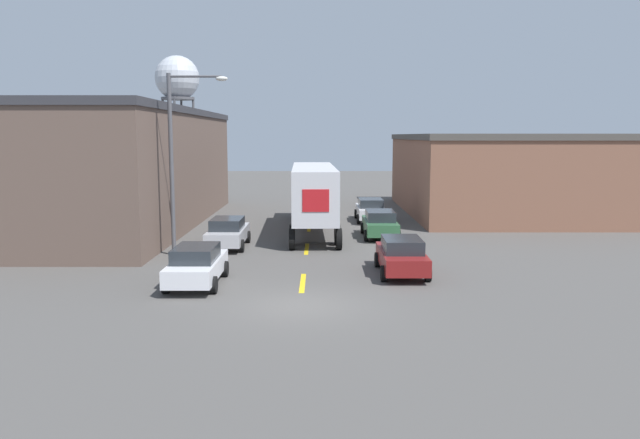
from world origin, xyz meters
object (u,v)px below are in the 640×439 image
object	(u,v)px
semi_truck	(310,192)
street_lamp	(175,151)
water_tower	(174,80)
parked_car_right_mid	(377,223)
parked_car_right_near	(399,255)
parked_car_right_far	(367,209)
parked_car_left_far	(225,232)
parked_car_left_near	(194,265)

from	to	relation	value
semi_truck	street_lamp	bearing A→B (deg)	-131.17
water_tower	parked_car_right_mid	bearing A→B (deg)	-64.27
water_tower	street_lamp	distance (m)	50.02
parked_car_right_near	water_tower	world-z (taller)	water_tower
parked_car_right_far	parked_car_right_mid	xyz separation A→B (m)	(0.00, -6.64, 0.00)
parked_car_left_far	parked_car_right_far	distance (m)	12.67
parked_car_right_far	water_tower	distance (m)	43.48
parked_car_right_far	parked_car_right_near	bearing A→B (deg)	-90.00
semi_truck	parked_car_left_near	distance (m)	14.26
parked_car_left_far	parked_car_right_mid	world-z (taller)	same
parked_car_right_far	water_tower	xyz separation A→B (m)	(-20.75, 36.41, 11.61)
parked_car_right_mid	street_lamp	bearing A→B (deg)	-152.39
semi_truck	parked_car_right_mid	size ratio (longest dim) A/B	3.26
parked_car_right_mid	street_lamp	xyz separation A→B (m)	(-9.97, -5.22, 4.14)
parked_car_left_near	water_tower	distance (m)	56.90
parked_car_left_far	water_tower	size ratio (longest dim) A/B	0.29
parked_car_right_near	water_tower	bearing A→B (deg)	111.62
street_lamp	parked_car_right_near	bearing A→B (deg)	-22.31
parked_car_left_far	parked_car_right_near	bearing A→B (deg)	-37.42
semi_truck	parked_car_right_near	world-z (taller)	semi_truck
parked_car_left_near	water_tower	xyz separation A→B (m)	(-12.71, 54.24, 11.61)
parked_car_left_near	street_lamp	world-z (taller)	street_lamp
parked_car_right_far	parked_car_right_mid	world-z (taller)	same
parked_car_left_far	semi_truck	bearing A→B (deg)	52.05
parked_car_left_near	parked_car_left_far	world-z (taller)	same
semi_truck	parked_car_left_far	size ratio (longest dim) A/B	3.26
water_tower	parked_car_left_far	bearing A→B (deg)	-74.62
parked_car_right_near	parked_car_right_mid	world-z (taller)	same
parked_car_right_near	parked_car_right_far	size ratio (longest dim) A/B	1.00
street_lamp	semi_truck	bearing A→B (deg)	50.49
parked_car_right_far	street_lamp	distance (m)	16.04
parked_car_right_mid	water_tower	bearing A→B (deg)	115.73
parked_car_left_near	parked_car_right_mid	xyz separation A→B (m)	(8.03, 11.19, 0.00)
parked_car_right_far	semi_truck	bearing A→B (deg)	-131.03
parked_car_left_near	street_lamp	xyz separation A→B (m)	(-1.94, 5.97, 4.14)
parked_car_right_near	water_tower	xyz separation A→B (m)	(-20.75, 52.36, 11.61)
parked_car_right_near	parked_car_right_mid	distance (m)	9.31
water_tower	street_lamp	bearing A→B (deg)	-77.42
semi_truck	parked_car_left_far	distance (m)	7.14
parked_car_left_far	parked_car_right_far	xyz separation A→B (m)	(8.03, 9.80, 0.00)
semi_truck	parked_car_right_mid	bearing A→B (deg)	-33.45
parked_car_left_near	street_lamp	bearing A→B (deg)	108.00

